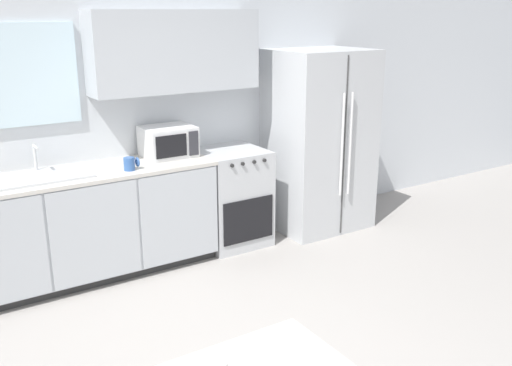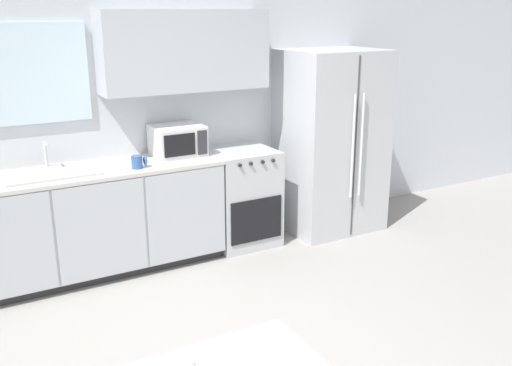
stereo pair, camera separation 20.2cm
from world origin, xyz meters
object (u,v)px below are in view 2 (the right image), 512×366
object	(u,v)px
refrigerator	(331,141)
coffee_mug	(138,162)
microwave	(178,140)
oven_range	(240,197)

from	to	relation	value
refrigerator	coffee_mug	size ratio (longest dim) A/B	14.33
refrigerator	microwave	distance (m)	1.56
refrigerator	coffee_mug	distance (m)	1.99
coffee_mug	microwave	bearing A→B (deg)	29.39
refrigerator	microwave	bearing A→B (deg)	173.95
oven_range	microwave	world-z (taller)	microwave
oven_range	coffee_mug	bearing A→B (deg)	-171.27
oven_range	refrigerator	size ratio (longest dim) A/B	0.51
oven_range	refrigerator	bearing A→B (deg)	-4.01
coffee_mug	refrigerator	bearing A→B (deg)	2.51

